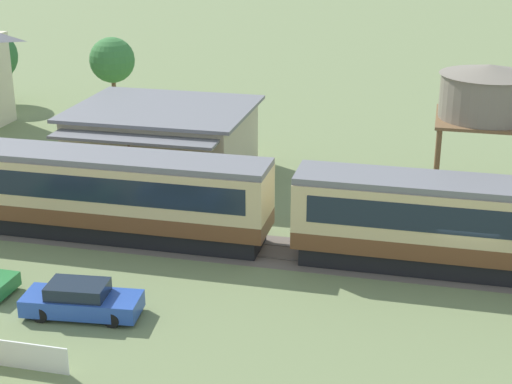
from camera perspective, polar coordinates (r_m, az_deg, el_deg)
name	(u,v)px	position (r m, az deg, el deg)	size (l,w,h in m)	color
ground_plane	(463,274)	(35.95, 14.80, -5.81)	(600.00, 600.00, 0.00)	#707F51
passenger_train	(288,207)	(35.89, 2.35, -1.08)	(75.38, 2.94, 4.20)	brown
railway_track	(248,249)	(37.17, -0.57, -4.17)	(108.50, 3.60, 0.04)	#665B51
station_building	(164,140)	(47.01, -6.72, 3.75)	(10.40, 9.80, 4.13)	#BCB293
water_tower	(487,94)	(41.89, 16.46, 6.83)	(4.98, 4.98, 7.75)	brown
parked_car_blue	(81,300)	(32.02, -12.59, -7.70)	(4.80, 2.17, 1.40)	#284CA8
yard_tree_1	(112,60)	(58.06, -10.42, 9.40)	(3.27, 3.27, 6.34)	brown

